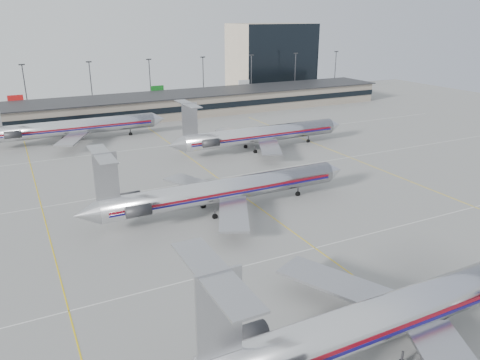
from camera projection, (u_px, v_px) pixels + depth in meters
ground at (368, 286)px, 51.22m from camera, size 260.00×260.00×0.00m
apron_markings at (315, 248)px, 59.64m from camera, size 160.00×0.15×0.02m
terminal at (135, 108)px, 132.67m from camera, size 162.00×17.00×6.25m
light_mast_row at (121, 82)px, 142.67m from camera, size 163.60×0.40×15.28m
distant_building at (271, 57)px, 181.10m from camera, size 30.00×20.00×25.00m
jet_foreground at (402, 310)px, 41.11m from camera, size 47.03×27.69×12.31m
jet_second_row at (220, 190)px, 69.83m from camera, size 43.66×25.71×11.43m
jet_third_row at (258, 134)px, 102.13m from camera, size 42.77×26.31×11.69m
jet_back_row at (72, 127)px, 108.52m from camera, size 43.22×26.58×11.82m
belt_loader at (433, 330)px, 43.11m from camera, size 4.94×1.81×2.58m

